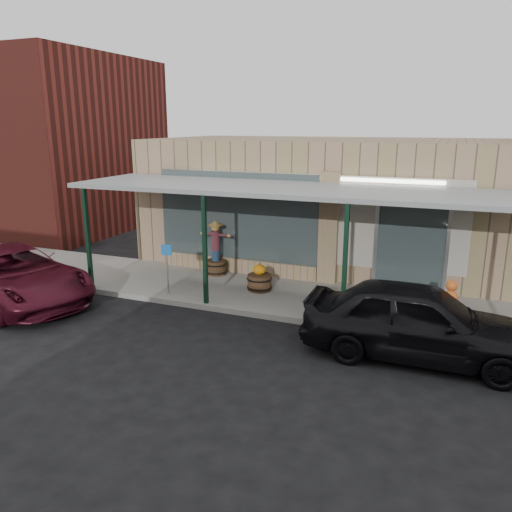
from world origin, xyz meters
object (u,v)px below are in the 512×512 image
at_px(handicap_sign, 167,263).
at_px(car_maroon, 14,275).
at_px(parked_sedan, 419,321).
at_px(barrel_pumpkin, 259,280).
at_px(barrel_scarecrow, 216,256).

xyz_separation_m(handicap_sign, car_maroon, (-3.80, -1.64, -0.32)).
bearing_deg(parked_sedan, handicap_sign, 79.47).
bearing_deg(barrel_pumpkin, barrel_scarecrow, 152.56).
distance_m(barrel_pumpkin, parked_sedan, 5.06).
height_order(barrel_pumpkin, parked_sedan, parked_sedan).
bearing_deg(parked_sedan, car_maroon, 92.01).
height_order(handicap_sign, parked_sedan, parked_sedan).
height_order(barrel_scarecrow, car_maroon, barrel_scarecrow).
xyz_separation_m(barrel_scarecrow, handicap_sign, (-0.37, -2.21, 0.33)).
bearing_deg(car_maroon, handicap_sign, -47.52).
bearing_deg(parked_sedan, barrel_pumpkin, 60.75).
bearing_deg(barrel_pumpkin, handicap_sign, -150.21).
distance_m(barrel_scarecrow, parked_sedan, 7.11).
bearing_deg(parked_sedan, barrel_scarecrow, 61.07).
height_order(barrel_pumpkin, car_maroon, car_maroon).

